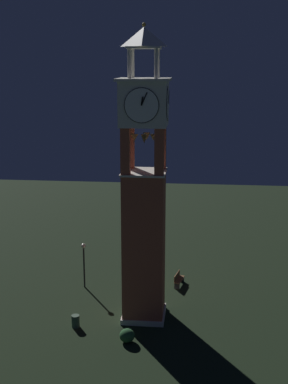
% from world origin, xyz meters
% --- Properties ---
extents(ground, '(80.00, 80.00, 0.00)m').
position_xyz_m(ground, '(0.00, 0.00, 0.00)').
color(ground, black).
extents(clock_tower, '(3.21, 3.21, 18.85)m').
position_xyz_m(clock_tower, '(-0.00, -0.00, 7.99)').
color(clock_tower, '#9E4C38').
rests_on(clock_tower, ground).
extents(park_bench, '(0.77, 1.66, 0.95)m').
position_xyz_m(park_bench, '(-2.11, -5.35, 0.48)').
color(park_bench, brown).
rests_on(park_bench, ground).
extents(lamp_post, '(0.36, 0.36, 3.48)m').
position_xyz_m(lamp_post, '(4.97, -4.25, 2.45)').
color(lamp_post, black).
rests_on(lamp_post, ground).
extents(trash_bin, '(0.52, 0.52, 0.80)m').
position_xyz_m(trash_bin, '(4.24, 1.88, 0.40)').
color(trash_bin, '#38513D').
rests_on(trash_bin, ground).
extents(shrub_near_entry, '(0.94, 0.94, 0.62)m').
position_xyz_m(shrub_near_entry, '(0.23, -4.12, 0.31)').
color(shrub_near_entry, '#28562D').
rests_on(shrub_near_entry, ground).
extents(shrub_left_of_tower, '(0.92, 0.92, 0.85)m').
position_xyz_m(shrub_left_of_tower, '(0.69, 3.41, 0.42)').
color(shrub_left_of_tower, '#28562D').
rests_on(shrub_left_of_tower, ground).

